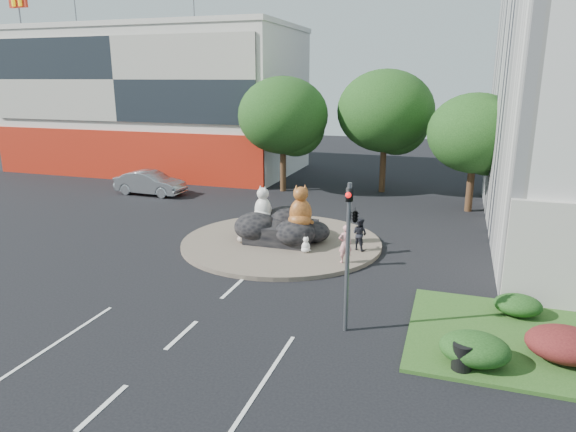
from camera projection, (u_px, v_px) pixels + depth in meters
name	position (u px, v px, depth m)	size (l,w,h in m)	color
ground	(182.00, 335.00, 16.73)	(120.00, 120.00, 0.00)	black
roundabout_island	(281.00, 242.00, 25.87)	(10.00, 10.00, 0.20)	brown
rock_plinth	(281.00, 232.00, 25.73)	(3.20, 2.60, 0.90)	black
shophouse_block	(157.00, 100.00, 46.16)	(25.20, 12.30, 17.40)	beige
grass_verge	(575.00, 348.00, 15.82)	(10.00, 6.00, 0.12)	#224B19
tree_left	(284.00, 119.00, 36.78)	(6.46, 6.46, 8.27)	#382314
tree_mid	(386.00, 115.00, 36.41)	(6.84, 6.84, 8.76)	#382314
tree_right	(476.00, 137.00, 31.17)	(5.70, 5.70, 7.30)	#382314
hedge_near_green	(475.00, 349.00, 14.77)	(2.00, 1.60, 0.90)	#163511
hedge_red	(565.00, 344.00, 14.92)	(2.20, 1.76, 0.99)	#441214
hedge_back_green	(518.00, 305.00, 17.82)	(1.60, 1.28, 0.72)	#163511
traffic_light	(351.00, 226.00, 16.07)	(0.44, 1.24, 5.00)	#595B60
cat_white	(263.00, 203.00, 25.92)	(1.07, 0.93, 1.78)	silver
cat_tabby	(301.00, 206.00, 24.70)	(1.26, 1.09, 2.10)	#B37525
kitten_calico	(243.00, 233.00, 25.42)	(0.60, 0.52, 0.99)	beige
kitten_white	(306.00, 244.00, 24.00)	(0.46, 0.40, 0.77)	white
pedestrian_pink	(345.00, 244.00, 22.53)	(0.63, 0.41, 1.73)	#D58A8B
pedestrian_dark	(360.00, 234.00, 24.22)	(0.76, 0.59, 1.56)	black
parked_car	(150.00, 183.00, 36.70)	(1.79, 5.14, 1.69)	#96999D
litter_bin	(462.00, 357.00, 14.48)	(0.56, 0.56, 0.76)	black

